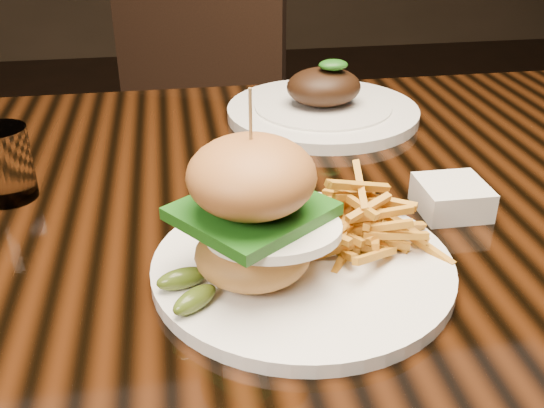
{
  "coord_description": "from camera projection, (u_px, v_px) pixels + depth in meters",
  "views": [
    {
      "loc": [
        -0.09,
        -0.7,
        1.12
      ],
      "look_at": [
        -0.0,
        -0.13,
        0.81
      ],
      "focal_mm": 42.0,
      "sensor_mm": 36.0,
      "label": 1
    }
  ],
  "objects": [
    {
      "name": "ramekin",
      "position": [
        452.0,
        197.0,
        0.76
      ],
      "size": [
        0.08,
        0.08,
        0.04
      ],
      "primitive_type": "cube",
      "rotation": [
        0.0,
        0.0,
        0.08
      ],
      "color": "silver",
      "rests_on": "dining_table"
    },
    {
      "name": "water_tumbler",
      "position": [
        4.0,
        164.0,
        0.77
      ],
      "size": [
        0.07,
        0.07,
        0.09
      ],
      "primitive_type": "cylinder",
      "color": "white",
      "rests_on": "dining_table"
    },
    {
      "name": "dining_table",
      "position": [
        257.0,
        249.0,
        0.83
      ],
      "size": [
        1.6,
        0.9,
        0.75
      ],
      "color": "black",
      "rests_on": "ground"
    },
    {
      "name": "far_dish",
      "position": [
        323.0,
        107.0,
        1.03
      ],
      "size": [
        0.31,
        0.31,
        0.1
      ],
      "rotation": [
        0.0,
        0.0,
        0.31
      ],
      "color": "silver",
      "rests_on": "dining_table"
    },
    {
      "name": "burger_plate",
      "position": [
        298.0,
        229.0,
        0.62
      ],
      "size": [
        0.31,
        0.31,
        0.2
      ],
      "rotation": [
        0.0,
        0.0,
        0.43
      ],
      "color": "silver",
      "rests_on": "dining_table"
    },
    {
      "name": "chair_far",
      "position": [
        188.0,
        115.0,
        1.66
      ],
      "size": [
        0.6,
        0.6,
        0.95
      ],
      "rotation": [
        0.0,
        0.0,
        -0.38
      ],
      "color": "black",
      "rests_on": "ground"
    }
  ]
}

